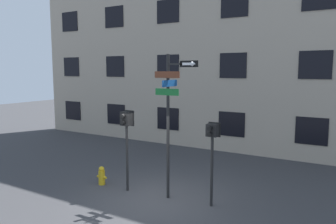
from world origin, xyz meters
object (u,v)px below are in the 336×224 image
object	(u,v)px
street_sign_pole	(170,113)
fire_hydrant	(102,176)
pedestrian_signal_left	(126,128)
pedestrian_signal_right	(212,142)

from	to	relation	value
street_sign_pole	fire_hydrant	xyz separation A→B (m)	(-2.59, -0.13, -2.30)
pedestrian_signal_left	fire_hydrant	xyz separation A→B (m)	(-1.09, 0.02, -1.73)
pedestrian_signal_right	fire_hydrant	distance (m)	4.19
street_sign_pole	pedestrian_signal_left	distance (m)	1.61
street_sign_pole	pedestrian_signal_left	xyz separation A→B (m)	(-1.50, -0.14, -0.57)
pedestrian_signal_left	pedestrian_signal_right	bearing A→B (deg)	4.91
street_sign_pole	pedestrian_signal_left	size ratio (longest dim) A/B	1.66
pedestrian_signal_left	fire_hydrant	size ratio (longest dim) A/B	4.12
street_sign_pole	fire_hydrant	bearing A→B (deg)	-177.15
street_sign_pole	pedestrian_signal_right	xyz separation A→B (m)	(1.29, 0.10, -0.74)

